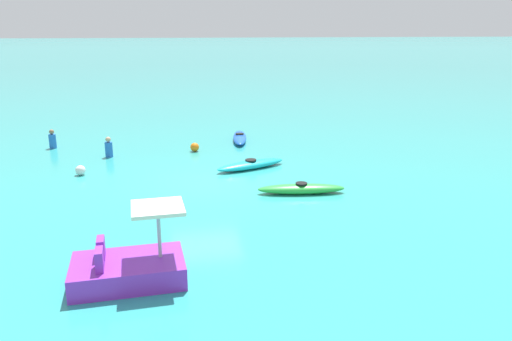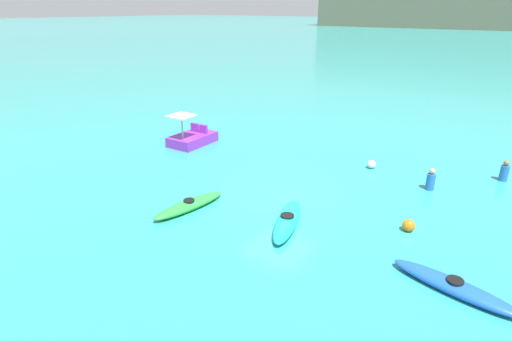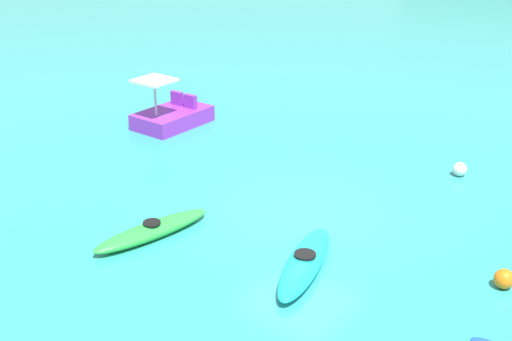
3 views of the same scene
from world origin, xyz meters
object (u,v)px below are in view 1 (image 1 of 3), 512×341
object	(u,v)px
kayak_blue	(240,137)
person_near_shore	(109,148)
kayak_cyan	(251,165)
kayak_green	(301,189)
buoy_orange	(195,147)
buoy_white	(80,170)
person_by_kayaks	(52,140)
pedal_boat_purple	(129,267)

from	to	relation	value
kayak_blue	person_near_shore	xyz separation A→B (m)	(-2.06, 6.05, 0.22)
kayak_cyan	person_near_shore	world-z (taller)	person_near_shore
kayak_green	person_near_shore	size ratio (longest dim) A/B	3.37
buoy_orange	person_near_shore	bearing A→B (deg)	94.08
buoy_white	person_by_kayaks	world-z (taller)	person_by_kayaks
pedal_boat_purple	buoy_orange	distance (m)	12.00
buoy_white	buoy_orange	distance (m)	5.40
pedal_boat_purple	person_by_kayaks	xyz separation A→B (m)	(13.71, 3.92, 0.05)
kayak_green	buoy_white	world-z (taller)	buoy_white
kayak_cyan	pedal_boat_purple	size ratio (longest dim) A/B	1.21
kayak_cyan	person_near_shore	size ratio (longest dim) A/B	3.45
buoy_white	kayak_cyan	bearing A→B (deg)	-93.57
buoy_white	buoy_orange	world-z (taller)	buoy_orange
kayak_blue	buoy_white	bearing A→B (deg)	124.38
kayak_green	kayak_cyan	world-z (taller)	same
buoy_orange	kayak_green	bearing A→B (deg)	-156.03
buoy_orange	person_near_shore	distance (m)	3.70
kayak_cyan	person_near_shore	distance (m)	6.39
kayak_green	person_by_kayaks	world-z (taller)	person_by_kayaks
person_near_shore	person_by_kayaks	distance (m)	3.46
buoy_orange	buoy_white	bearing A→B (deg)	122.81
pedal_boat_purple	person_near_shore	bearing A→B (deg)	6.27
kayak_blue	person_by_kayaks	world-z (taller)	person_by_kayaks
kayak_green	buoy_orange	size ratio (longest dim) A/B	7.57
person_by_kayaks	kayak_cyan	bearing A→B (deg)	-122.59
person_by_kayaks	buoy_white	bearing A→B (deg)	-159.62
kayak_cyan	buoy_white	size ratio (longest dim) A/B	8.05
buoy_white	person_by_kayaks	size ratio (longest dim) A/B	0.43
pedal_boat_purple	kayak_blue	bearing A→B (deg)	-19.45
buoy_white	kayak_blue	bearing A→B (deg)	-55.62
buoy_white	person_near_shore	bearing A→B (deg)	-17.70
kayak_blue	person_near_shore	bearing A→B (deg)	108.79
person_near_shore	person_by_kayaks	size ratio (longest dim) A/B	1.00
kayak_green	person_by_kayaks	bearing A→B (deg)	47.15
kayak_blue	person_by_kayaks	xyz separation A→B (m)	(0.16, 8.71, 0.22)
kayak_cyan	person_by_kayaks	distance (m)	9.81
pedal_boat_purple	kayak_cyan	bearing A→B (deg)	-27.25
kayak_green	buoy_orange	xyz separation A→B (m)	(6.69, 2.98, 0.03)
pedal_boat_purple	buoy_white	world-z (taller)	pedal_boat_purple
buoy_orange	person_by_kayaks	bearing A→B (deg)	72.87
kayak_cyan	person_near_shore	xyz separation A→B (m)	(3.06, 5.60, 0.22)
kayak_blue	person_near_shore	size ratio (longest dim) A/B	3.65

